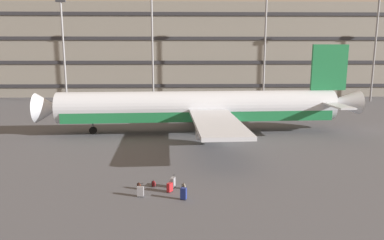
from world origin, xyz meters
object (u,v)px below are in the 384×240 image
airliner (202,108)px  suitcase_large (140,191)px  backpack_small (139,186)px  backpack_teal (184,186)px  suitcase_scuffed (173,182)px  suitcase_red (170,187)px  suitcase_silver (184,193)px  backpack_laid_flat (154,184)px

airliner → suitcase_large: airliner is taller
airliner → suitcase_large: size_ratio=43.07×
backpack_small → backpack_teal: bearing=-0.4°
suitcase_scuffed → backpack_teal: 0.87m
suitcase_scuffed → backpack_teal: suitcase_scuffed is taller
backpack_teal → suitcase_scuffed: bearing=159.9°
suitcase_large → suitcase_red: size_ratio=1.08×
suitcase_large → suitcase_scuffed: bearing=37.8°
airliner → backpack_small: bearing=-106.2°
suitcase_silver → suitcase_scuffed: bearing=109.3°
airliner → backpack_teal: size_ratio=83.28×
suitcase_red → suitcase_large: bearing=-158.5°
suitcase_scuffed → backpack_teal: bearing=-20.1°
suitcase_large → backpack_laid_flat: (0.74, 1.78, -0.15)m
suitcase_large → suitcase_silver: suitcase_silver is taller
suitcase_red → backpack_small: size_ratio=1.58×
suitcase_red → suitcase_silver: (0.97, -1.33, 0.07)m
suitcase_silver → backpack_laid_flat: suitcase_silver is taller
airliner → backpack_teal: 18.69m
suitcase_red → suitcase_silver: suitcase_silver is taller
suitcase_scuffed → backpack_laid_flat: size_ratio=1.82×
airliner → suitcase_scuffed: size_ratio=40.33×
backpack_laid_flat → backpack_small: (-1.00, -0.39, 0.00)m
suitcase_silver → backpack_small: (-3.19, 1.95, -0.20)m
suitcase_large → suitcase_silver: bearing=-10.8°
suitcase_large → backpack_laid_flat: size_ratio=1.71×
backpack_laid_flat → suitcase_large: bearing=-112.6°
suitcase_silver → backpack_laid_flat: bearing=133.0°
suitcase_large → backpack_laid_flat: bearing=67.4°
suitcase_red → backpack_teal: (0.99, 0.60, -0.16)m
suitcase_scuffed → suitcase_red: 0.91m
suitcase_red → suitcase_silver: size_ratio=0.86×
suitcase_large → backpack_small: size_ratio=1.70×
suitcase_silver → backpack_teal: size_ratio=2.09×
suitcase_large → backpack_laid_flat: suitcase_large is taller
suitcase_scuffed → suitcase_red: size_ratio=1.15×
airliner → suitcase_silver: (-2.15, -20.28, -2.61)m
backpack_teal → suitcase_large: bearing=-155.0°
suitcase_silver → backpack_small: suitcase_silver is taller
suitcase_scuffed → backpack_small: suitcase_scuffed is taller
suitcase_scuffed → backpack_laid_flat: 1.42m
airliner → backpack_laid_flat: (-4.33, -17.94, -2.82)m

